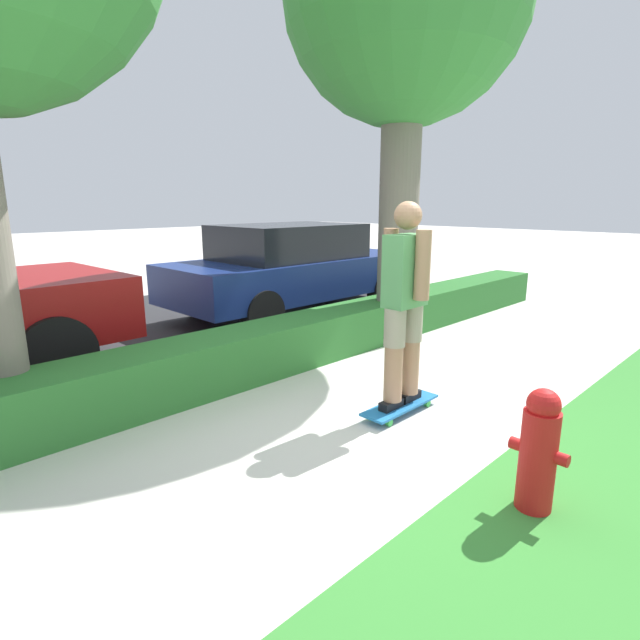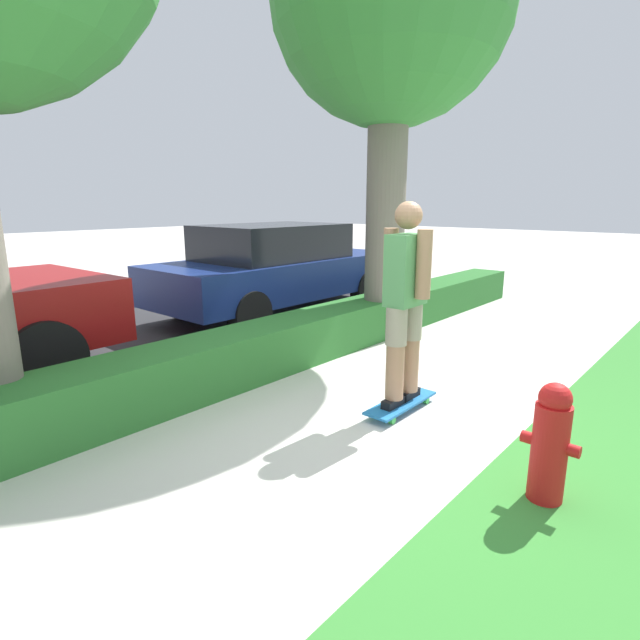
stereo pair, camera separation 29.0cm
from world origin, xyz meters
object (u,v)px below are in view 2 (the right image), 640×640
parked_car_middle (277,267)px  fire_hydrant (550,443)px  skater_person (405,299)px  skateboard (401,403)px  tree_mid (392,6)px

parked_car_middle → fire_hydrant: parked_car_middle is taller
skater_person → skateboard: bearing=90.0°
skateboard → tree_mid: (1.95, 1.51, 3.91)m
skateboard → skater_person: bearing=-90.0°
skater_person → tree_mid: size_ratio=0.31×
skateboard → skater_person: 0.92m
tree_mid → parked_car_middle: tree_mid is taller
fire_hydrant → skateboard: bearing=67.4°
tree_mid → skateboard: bearing=-142.1°
skateboard → tree_mid: bearing=37.9°
skateboard → skater_person: (0.00, -0.00, 0.92)m
skateboard → parked_car_middle: (2.05, 3.62, 0.68)m
tree_mid → parked_car_middle: size_ratio=1.30×
fire_hydrant → parked_car_middle: bearing=62.4°
parked_car_middle → skater_person: bearing=-119.6°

